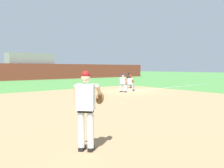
# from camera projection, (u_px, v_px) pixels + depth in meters

# --- Properties ---
(ground_plane) EXTENTS (160.00, 160.00, 0.00)m
(ground_plane) POSITION_uv_depth(u_px,v_px,m) (129.00, 91.00, 18.11)
(ground_plane) COLOR #47843D
(infield_dirt_patch) EXTENTS (18.00, 18.00, 0.01)m
(infield_dirt_patch) POSITION_uv_depth(u_px,v_px,m) (120.00, 104.00, 11.58)
(infield_dirt_patch) COLOR #A87F56
(infield_dirt_patch) RESTS_ON ground
(foul_line_stripe) EXTENTS (12.72, 0.10, 0.00)m
(foul_line_stripe) POSITION_uv_depth(u_px,v_px,m) (175.00, 87.00, 22.07)
(foul_line_stripe) COLOR white
(foul_line_stripe) RESTS_ON ground
(first_base_bag) EXTENTS (0.38, 0.38, 0.09)m
(first_base_bag) POSITION_uv_depth(u_px,v_px,m) (129.00, 91.00, 18.10)
(first_base_bag) COLOR white
(first_base_bag) RESTS_ON ground
(baseball) EXTENTS (0.07, 0.07, 0.07)m
(baseball) POSITION_uv_depth(u_px,v_px,m) (122.00, 104.00, 11.53)
(baseball) COLOR white
(baseball) RESTS_ON ground
(pitcher) EXTENTS (0.85, 0.56, 1.86)m
(pitcher) POSITION_uv_depth(u_px,v_px,m) (87.00, 106.00, 5.02)
(pitcher) COLOR black
(pitcher) RESTS_ON ground
(first_baseman) EXTENTS (0.75, 1.08, 1.34)m
(first_baseman) POSITION_uv_depth(u_px,v_px,m) (130.00, 82.00, 18.38)
(first_baseman) COLOR black
(first_baseman) RESTS_ON ground
(baserunner) EXTENTS (0.57, 0.66, 1.46)m
(baserunner) POSITION_uv_depth(u_px,v_px,m) (123.00, 82.00, 17.22)
(baserunner) COLOR black
(baserunner) RESTS_ON ground
(umpire) EXTENTS (0.67, 0.67, 1.46)m
(umpire) POSITION_uv_depth(u_px,v_px,m) (129.00, 80.00, 20.78)
(umpire) COLOR black
(umpire) RESTS_ON ground
(outfield_wall) EXTENTS (48.00, 0.50, 2.60)m
(outfield_wall) POSITION_uv_depth(u_px,v_px,m) (35.00, 72.00, 35.13)
(outfield_wall) COLOR brown
(outfield_wall) RESTS_ON ground
(stadium_seating_block) EXTENTS (7.31, 3.35, 4.35)m
(stadium_seating_block) POSITION_uv_depth(u_px,v_px,m) (30.00, 66.00, 36.99)
(stadium_seating_block) COLOR gray
(stadium_seating_block) RESTS_ON ground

